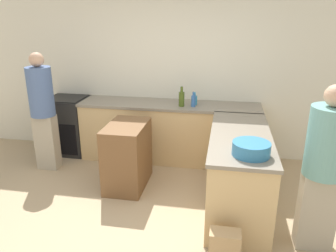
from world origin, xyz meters
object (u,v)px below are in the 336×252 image
island_table (127,156)px  dish_soap_bottle (194,100)px  mixing_bowl (251,149)px  person_at_peninsula (324,166)px  paper_bag (224,248)px  olive_oil_bottle (182,99)px  range_oven (69,125)px  water_bottle_blue (193,101)px  person_by_range (43,108)px

island_table → dish_soap_bottle: size_ratio=4.66×
mixing_bowl → person_at_peninsula: (0.67, -0.05, -0.10)m
island_table → mixing_bowl: bearing=-28.1°
paper_bag → island_table: bearing=135.6°
island_table → paper_bag: bearing=-44.4°
olive_oil_bottle → paper_bag: bearing=-71.5°
dish_soap_bottle → person_at_peninsula: bearing=-52.4°
person_at_peninsula → mixing_bowl: bearing=175.4°
range_oven → island_table: range_oven is taller
dish_soap_bottle → person_at_peninsula: person_at_peninsula is taller
dish_soap_bottle → water_bottle_blue: water_bottle_blue is taller
person_by_range → water_bottle_blue: bearing=14.4°
person_by_range → person_at_peninsula: bearing=-18.3°
dish_soap_bottle → paper_bag: 2.45m
mixing_bowl → paper_bag: (-0.20, -0.48, -0.81)m
olive_oil_bottle → dish_soap_bottle: 0.22m
water_bottle_blue → person_at_peninsula: bearing=-50.5°
island_table → dish_soap_bottle: (0.78, 0.96, 0.56)m
person_at_peninsula → person_by_range: bearing=161.7°
island_table → person_at_peninsula: (2.19, -0.87, 0.46)m
mixing_bowl → olive_oil_bottle: size_ratio=1.25×
range_oven → person_by_range: 0.81m
olive_oil_bottle → range_oven: bearing=176.2°
person_by_range → person_at_peninsula: size_ratio=1.04×
mixing_bowl → paper_bag: mixing_bowl is taller
paper_bag → person_by_range: bearing=149.1°
island_table → mixing_bowl: mixing_bowl is taller
island_table → olive_oil_bottle: size_ratio=2.95×
range_oven → water_bottle_blue: (2.09, -0.11, 0.54)m
dish_soap_bottle → water_bottle_blue: bearing=-91.8°
dish_soap_bottle → paper_bag: (0.53, -2.25, -0.82)m
island_table → dish_soap_bottle: bearing=50.7°
range_oven → olive_oil_bottle: size_ratio=3.16×
person_by_range → person_at_peninsula: person_by_range is taller
water_bottle_blue → person_by_range: person_by_range is taller
olive_oil_bottle → water_bottle_blue: olive_oil_bottle is taller
range_oven → dish_soap_bottle: (2.10, -0.00, 0.53)m
range_oven → person_at_peninsula: 3.97m
water_bottle_blue → person_at_peninsula: 2.22m
person_at_peninsula → paper_bag: size_ratio=4.71×
range_oven → paper_bag: size_ratio=2.65×
island_table → paper_bag: 1.87m
island_table → person_by_range: (-1.34, 0.30, 0.51)m
range_oven → person_by_range: bearing=-92.2°
mixing_bowl → person_at_peninsula: bearing=-4.6°
range_oven → paper_bag: bearing=-40.5°
dish_soap_bottle → water_bottle_blue: size_ratio=0.85×
water_bottle_blue → island_table: bearing=-132.8°
range_oven → dish_soap_bottle: dish_soap_bottle is taller
range_oven → person_at_peninsula: size_ratio=0.56×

